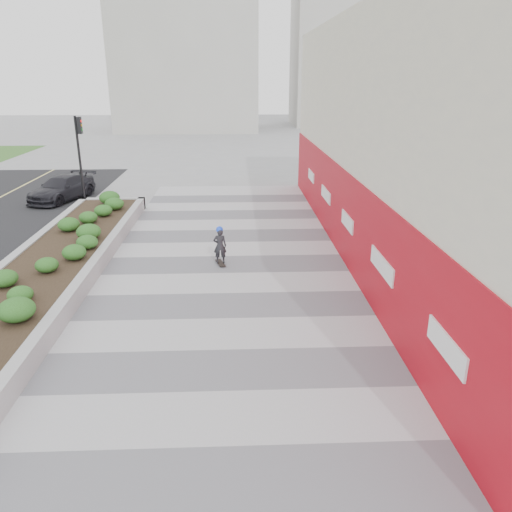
# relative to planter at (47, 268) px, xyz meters

# --- Properties ---
(ground) EXTENTS (160.00, 160.00, 0.00)m
(ground) POSITION_rel_planter_xyz_m (5.50, -7.00, -0.42)
(ground) COLOR gray
(ground) RESTS_ON ground
(walkway) EXTENTS (8.00, 36.00, 0.01)m
(walkway) POSITION_rel_planter_xyz_m (5.50, -4.00, -0.41)
(walkway) COLOR #A8A8AD
(walkway) RESTS_ON ground
(building) EXTENTS (6.04, 24.08, 8.00)m
(building) POSITION_rel_planter_xyz_m (12.48, 1.98, 3.56)
(building) COLOR beige
(building) RESTS_ON ground
(planter) EXTENTS (3.00, 18.00, 0.90)m
(planter) POSITION_rel_planter_xyz_m (0.00, 0.00, 0.00)
(planter) COLOR #9E9EA0
(planter) RESTS_ON ground
(traffic_signal_near) EXTENTS (0.33, 0.28, 4.20)m
(traffic_signal_near) POSITION_rel_planter_xyz_m (-1.73, 10.50, 2.34)
(traffic_signal_near) COLOR black
(traffic_signal_near) RESTS_ON ground
(distant_bldg_north_l) EXTENTS (16.00, 12.00, 20.00)m
(distant_bldg_north_l) POSITION_rel_planter_xyz_m (0.50, 48.00, 9.58)
(distant_bldg_north_l) COLOR #ADAAA3
(distant_bldg_north_l) RESTS_ON ground
(distant_bldg_north_r) EXTENTS (14.00, 10.00, 24.00)m
(distant_bldg_north_r) POSITION_rel_planter_xyz_m (20.50, 53.00, 11.58)
(distant_bldg_north_r) COLOR #ADAAA3
(distant_bldg_north_r) RESTS_ON ground
(manhole_cover) EXTENTS (0.44, 0.44, 0.01)m
(manhole_cover) POSITION_rel_planter_xyz_m (6.00, -4.00, -0.42)
(manhole_cover) COLOR #595654
(manhole_cover) RESTS_ON ground
(skateboarder) EXTENTS (0.44, 0.75, 1.34)m
(skateboarder) POSITION_rel_planter_xyz_m (5.28, 1.17, 0.26)
(skateboarder) COLOR beige
(skateboarder) RESTS_ON ground
(car_dark) EXTENTS (2.94, 4.49, 1.21)m
(car_dark) POSITION_rel_planter_xyz_m (-3.00, 10.93, 0.19)
(car_dark) COLOR black
(car_dark) RESTS_ON ground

